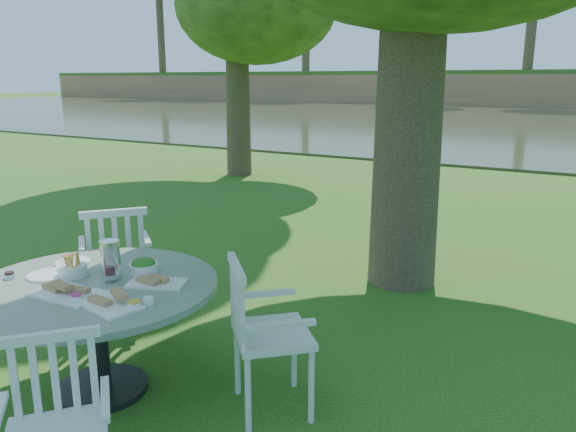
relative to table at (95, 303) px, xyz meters
The scene contains 7 objects.
ground 1.58m from the table, 73.49° to the left, with size 140.00×140.00×0.00m, color #1A430E.
table is the anchor object (origin of this frame).
chair_ne 1.01m from the table, 19.30° to the left, with size 0.63×0.63×0.91m.
chair_nw 1.00m from the table, 130.19° to the left, with size 0.66×0.67×0.96m.
chair_se 1.02m from the table, 50.52° to the right, with size 0.57×0.57×0.83m.
tableware 0.18m from the table, 92.45° to the left, with size 1.10×0.72×0.24m.
river 24.41m from the table, 89.03° to the left, with size 100.00×28.00×0.12m, color #2F351F.
Camera 1 is at (2.21, -3.54, 1.91)m, focal length 35.00 mm.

